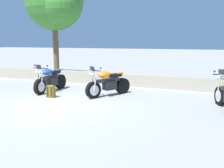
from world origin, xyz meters
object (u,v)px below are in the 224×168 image
Objects in this scene: motorcycle_blue_near_left at (50,80)px; leafy_tree_far_left at (56,2)px; rider_backpack at (51,91)px; motorcycle_orange_centre at (108,83)px.

leafy_tree_far_left is (-1.28, 2.45, 3.50)m from motorcycle_blue_near_left.
leafy_tree_far_left is (-1.98, 3.41, 3.75)m from rider_backpack.
leafy_tree_far_left reaches higher than motorcycle_orange_centre.
rider_backpack is at bearing -150.64° from motorcycle_orange_centre.
motorcycle_blue_near_left is 1.21m from rider_backpack.
motorcycle_blue_near_left and motorcycle_orange_centre have the same top height.
motorcycle_orange_centre is at bearing 29.36° from rider_backpack.
motorcycle_blue_near_left is at bearing -177.85° from motorcycle_orange_centre.
rider_backpack is 0.09× the size of leafy_tree_far_left.
leafy_tree_far_left reaches higher than motorcycle_blue_near_left.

